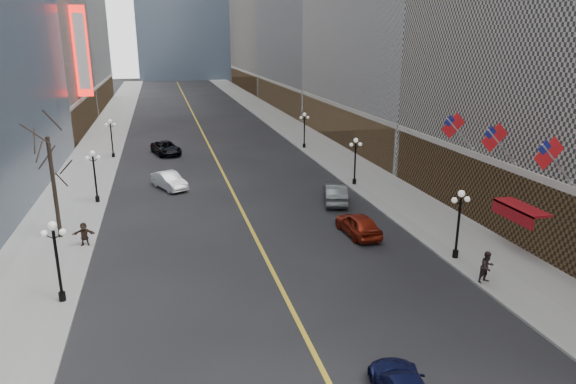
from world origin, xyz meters
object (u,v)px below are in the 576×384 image
streetlamp_west_3 (111,134)px  car_nb_mid (169,181)px  streetlamp_east_1 (459,217)px  car_nb_far (166,148)px  car_sb_mid (358,224)px  streetlamp_east_3 (304,126)px  streetlamp_west_1 (56,253)px  streetlamp_east_2 (355,156)px  streetlamp_west_2 (94,171)px  car_sb_far (335,193)px

streetlamp_west_3 → car_nb_mid: streetlamp_west_3 is taller
streetlamp_east_1 → car_nb_far: streetlamp_east_1 is taller
car_nb_far → car_sb_mid: bearing=-82.4°
streetlamp_east_3 → streetlamp_west_1: 43.05m
streetlamp_east_2 → car_nb_far: (-17.43, 18.83, -2.10)m
streetlamp_east_1 → car_nb_far: size_ratio=0.79×
streetlamp_west_1 → car_nb_far: streetlamp_west_1 is taller
streetlamp_west_2 → car_nb_far: size_ratio=0.79×
streetlamp_west_3 → car_nb_far: bearing=7.6°
streetlamp_west_2 → car_sb_far: 20.66m
streetlamp_east_1 → car_sb_mid: size_ratio=0.94×
streetlamp_east_3 → car_nb_mid: bearing=-139.7°
streetlamp_east_2 → streetlamp_west_3: size_ratio=1.00×
streetlamp_east_2 → car_nb_mid: size_ratio=0.95×
streetlamp_east_2 → car_nb_mid: bearing=169.6°
streetlamp_west_2 → streetlamp_east_1: bearing=-37.3°
car_sb_far → streetlamp_east_2: bearing=-112.5°
streetlamp_west_2 → streetlamp_west_3: (0.00, 18.00, 0.00)m
streetlamp_east_2 → streetlamp_west_2: same height
streetlamp_east_1 → streetlamp_east_3: (0.00, 36.00, 0.00)m
streetlamp_west_3 → streetlamp_east_1: bearing=-56.8°
car_sb_mid → car_sb_far: bearing=-100.3°
streetlamp_east_3 → car_sb_far: 23.09m
streetlamp_west_2 → car_nb_far: (6.17, 18.83, -2.10)m
streetlamp_east_3 → car_nb_far: bearing=177.3°
streetlamp_west_1 → streetlamp_west_2: size_ratio=1.00×
streetlamp_east_2 → car_nb_far: 25.74m
streetlamp_east_1 → streetlamp_west_2: 29.68m
car_sb_mid → car_sb_far: 7.72m
streetlamp_west_1 → car_sb_far: bearing=33.6°
streetlamp_west_3 → car_sb_mid: 35.96m
streetlamp_west_3 → streetlamp_east_2: bearing=-37.3°
streetlamp_west_3 → car_sb_far: bearing=-48.6°
streetlamp_west_1 → streetlamp_west_3: (0.00, 36.00, 0.00)m
streetlamp_west_3 → streetlamp_east_3: bearing=0.0°
streetlamp_west_2 → car_sb_far: streetlamp_west_2 is taller
streetlamp_east_2 → car_nb_far: streetlamp_east_2 is taller
streetlamp_east_3 → car_sb_far: size_ratio=0.87×
streetlamp_east_1 → streetlamp_east_3: 36.00m
streetlamp_west_1 → streetlamp_west_2: 18.00m
car_sb_far → streetlamp_east_1: bearing=119.9°
streetlamp_west_3 → car_sb_mid: streetlamp_west_3 is taller
car_nb_mid → car_sb_mid: 20.26m
streetlamp_east_1 → streetlamp_east_3: size_ratio=1.00×
streetlamp_east_3 → car_nb_mid: size_ratio=0.95×
car_sb_mid → car_sb_far: size_ratio=0.93×
streetlamp_east_3 → car_sb_mid: bearing=-98.4°
streetlamp_west_3 → car_sb_far: 30.34m
streetlamp_east_1 → streetlamp_east_2: bearing=90.0°
streetlamp_west_2 → car_sb_mid: (19.11, -12.39, -2.08)m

